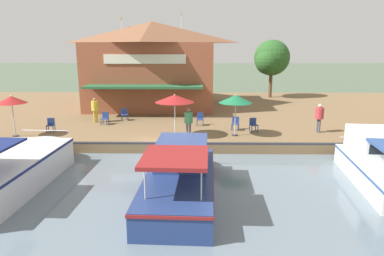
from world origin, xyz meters
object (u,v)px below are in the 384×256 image
patio_umbrella_mid_patio_right (236,99)px  patio_umbrella_back_row (175,99)px  motorboat_outer_channel (14,167)px  cafe_chair_beside_entrance (51,124)px  cafe_chair_under_first_umbrella (124,114)px  tree_upstream_bank (271,59)px  person_near_entrance (95,107)px  motorboat_second_along (376,162)px  cafe_chair_back_row_seat (105,118)px  cafe_chair_facing_river (200,118)px  person_mid_patio (189,119)px  waterfront_restaurant (153,64)px  motorboat_fourth_along (181,172)px  mooring_post (370,135)px  cafe_chair_far_corner_seat (235,123)px  patio_umbrella_mid_patio_left (11,100)px  person_at_quay_edge (319,114)px  cafe_chair_mid_patio (253,124)px

patio_umbrella_mid_patio_right → patio_umbrella_back_row: bearing=-85.1°
motorboat_outer_channel → cafe_chair_beside_entrance: bearing=-169.3°
cafe_chair_under_first_umbrella → tree_upstream_bank: 17.73m
person_near_entrance → motorboat_second_along: 17.64m
cafe_chair_back_row_seat → motorboat_outer_channel: size_ratio=0.10×
cafe_chair_facing_river → person_near_entrance: size_ratio=0.49×
person_mid_patio → waterfront_restaurant: bearing=-162.8°
cafe_chair_under_first_umbrella → cafe_chair_back_row_seat: bearing=-37.7°
patio_umbrella_mid_patio_right → motorboat_fourth_along: patio_umbrella_mid_patio_right is taller
cafe_chair_facing_river → mooring_post: size_ratio=0.84×
person_near_entrance → motorboat_fourth_along: 12.36m
cafe_chair_facing_river → motorboat_outer_channel: motorboat_outer_channel is taller
person_near_entrance → cafe_chair_far_corner_seat: bearing=77.3°
patio_umbrella_mid_patio_left → person_at_quay_edge: patio_umbrella_mid_patio_left is taller
motorboat_second_along → motorboat_outer_channel: motorboat_outer_channel is taller
motorboat_outer_channel → tree_upstream_bank: 27.27m
cafe_chair_back_row_seat → cafe_chair_mid_patio: same height
person_near_entrance → person_at_quay_edge: bearing=79.5°
patio_umbrella_back_row → cafe_chair_far_corner_seat: bearing=114.9°
cafe_chair_back_row_seat → cafe_chair_facing_river: size_ratio=1.00×
motorboat_second_along → person_at_quay_edge: bearing=-176.8°
waterfront_restaurant → person_at_quay_edge: waterfront_restaurant is taller
patio_umbrella_mid_patio_left → cafe_chair_facing_river: size_ratio=2.90×
cafe_chair_far_corner_seat → patio_umbrella_back_row: bearing=-65.1°
cafe_chair_under_first_umbrella → motorboat_fourth_along: bearing=22.6°
patio_umbrella_mid_patio_left → person_near_entrance: size_ratio=1.42×
cafe_chair_far_corner_seat → motorboat_outer_channel: (7.58, -10.33, -0.30)m
motorboat_fourth_along → person_near_entrance: bearing=-147.9°
patio_umbrella_back_row → mooring_post: size_ratio=2.52×
cafe_chair_under_first_umbrella → person_near_entrance: (0.69, -1.90, 0.62)m
person_mid_patio → cafe_chair_mid_patio: bearing=108.5°
person_mid_patio → patio_umbrella_back_row: bearing=-88.1°
person_mid_patio → person_at_quay_edge: 8.15m
motorboat_outer_channel → motorboat_fourth_along: bearing=84.6°
person_at_quay_edge → patio_umbrella_mid_patio_left: bearing=-86.0°
waterfront_restaurant → cafe_chair_facing_river: 9.82m
motorboat_second_along → tree_upstream_bank: bearing=-179.0°
mooring_post → cafe_chair_far_corner_seat: bearing=-113.8°
waterfront_restaurant → patio_umbrella_mid_patio_left: bearing=-30.9°
patio_umbrella_mid_patio_left → cafe_chair_facing_river: bearing=106.0°
person_near_entrance → cafe_chair_facing_river: bearing=83.4°
motorboat_second_along → cafe_chair_mid_patio: bearing=-146.2°
motorboat_second_along → motorboat_fourth_along: 8.66m
patio_umbrella_mid_patio_right → cafe_chair_mid_patio: 2.42m
patio_umbrella_back_row → mooring_post: (1.36, 10.80, -1.77)m
cafe_chair_under_first_umbrella → waterfront_restaurant: bearing=169.2°
cafe_chair_facing_river → motorboat_second_along: size_ratio=0.12×
cafe_chair_under_first_umbrella → person_mid_patio: person_mid_patio is taller
cafe_chair_far_corner_seat → mooring_post: size_ratio=0.84×
cafe_chair_far_corner_seat → patio_umbrella_mid_patio_left: bearing=-82.1°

